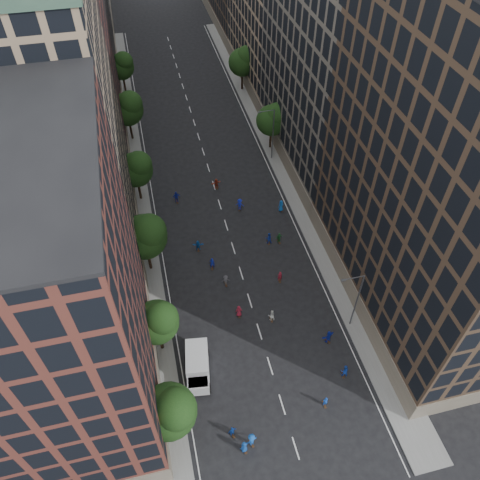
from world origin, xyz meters
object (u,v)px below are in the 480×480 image
at_px(streetlamp_near, 356,298).
at_px(streetlamp_far, 272,132).
at_px(skater_1, 325,402).
at_px(cargo_van, 198,366).
at_px(skater_0, 244,447).
at_px(skater_2, 344,371).

distance_m(streetlamp_near, streetlamp_far, 33.00).
bearing_deg(streetlamp_near, skater_1, -125.69).
xyz_separation_m(cargo_van, skater_0, (2.88, -9.03, -0.68)).
height_order(streetlamp_far, skater_2, streetlamp_far).
xyz_separation_m(streetlamp_near, skater_0, (-15.27, -11.00, -4.34)).
distance_m(streetlamp_near, skater_0, 19.32).
bearing_deg(cargo_van, skater_2, -6.36).
height_order(streetlamp_far, skater_1, streetlamp_far).
bearing_deg(cargo_van, streetlamp_near, 14.27).
distance_m(cargo_van, skater_1, 13.71).
relative_size(cargo_van, skater_2, 3.20).
relative_size(streetlamp_near, skater_0, 5.46).
distance_m(skater_1, skater_2, 4.13).
bearing_deg(skater_2, cargo_van, -1.93).
bearing_deg(skater_1, skater_2, -137.34).
distance_m(streetlamp_far, skater_2, 39.22).
distance_m(skater_0, skater_1, 9.46).
distance_m(cargo_van, skater_2, 15.67).
bearing_deg(streetlamp_far, skater_0, -109.14).
bearing_deg(skater_0, streetlamp_far, -128.02).
bearing_deg(skater_2, streetlamp_far, -81.91).
height_order(streetlamp_near, cargo_van, streetlamp_near).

